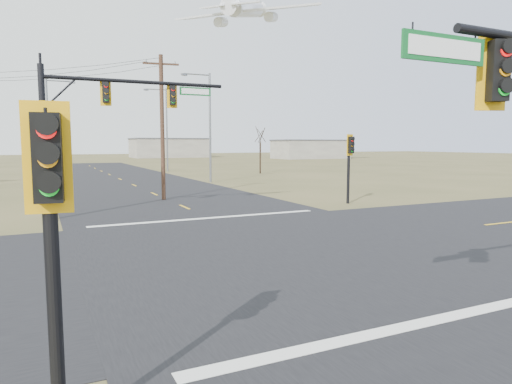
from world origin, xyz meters
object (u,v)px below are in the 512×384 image
Objects in this scene: streetlight_b at (165,125)px; streetlight_c at (50,123)px; utility_pole_near at (162,126)px; bare_tree_c at (260,134)px; mast_arm_far at (103,111)px; pedestal_signal_ne at (350,153)px; pedestal_signal_sw at (49,198)px; streetlight_a at (208,122)px.

streetlight_b is 16.43m from streetlight_c.
streetlight_b is at bearing 52.70° from streetlight_c.
utility_pole_near is 0.86× the size of streetlight_b.
bare_tree_c is (9.95, -9.26, -1.31)m from streetlight_b.
mast_arm_far is 14.95m from pedestal_signal_ne.
utility_pole_near is (4.50, 5.81, -0.48)m from mast_arm_far.
streetlight_c reaches higher than utility_pole_near.
pedestal_signal_ne is at bearing -34.75° from utility_pole_near.
pedestal_signal_sw is 48.26m from streetlight_c.
streetlight_c is (-1.78, 29.28, 0.50)m from mast_arm_far.
bare_tree_c is at bearing 67.20° from mast_arm_far.
pedestal_signal_ne is 19.45m from streetlight_a.
mast_arm_far is 39.21m from streetlight_b.
streetlight_a is 17.93m from streetlight_c.
mast_arm_far is 19.27m from pedestal_signal_sw.
pedestal_signal_ne reaches higher than pedestal_signal_sw.
mast_arm_far is at bearing -127.84° from streetlight_b.
mast_arm_far is 0.89× the size of streetlight_a.
streetlight_b is at bearing 87.44° from mast_arm_far.
streetlight_a is at bearing 84.98° from pedestal_signal_ne.
pedestal_signal_sw is at bearing -136.41° from streetlight_a.
streetlight_c reaches higher than mast_arm_far.
streetlight_c is (1.25, 48.16, 2.82)m from pedestal_signal_sw.
mast_arm_far is at bearing -127.73° from utility_pole_near.
pedestal_signal_ne is 0.40× the size of streetlight_b.
mast_arm_far is 35.87m from bare_tree_c.
utility_pole_near is 28.52m from bare_tree_c.
utility_pole_near reaches higher than pedestal_signal_sw.
utility_pole_near is at bearing -123.62° from streetlight_b.
mast_arm_far is 21.44m from streetlight_a.
pedestal_signal_ne is 1.02× the size of pedestal_signal_sw.
streetlight_b reaches higher than pedestal_signal_ne.
pedestal_signal_ne is at bearing -105.92° from streetlight_b.
streetlight_c is at bearing 116.00° from streetlight_a.
streetlight_b is (8.17, 31.29, 1.29)m from utility_pole_near.
streetlight_a reaches higher than pedestal_signal_ne.
streetlight_a is 19.33m from streetlight_b.
streetlight_a is (15.02, 36.66, 2.76)m from pedestal_signal_sw.
mast_arm_far is at bearing -148.10° from streetlight_a.
streetlight_b is at bearing 81.08° from pedestal_signal_sw.
bare_tree_c is (22.61, 27.84, -0.51)m from mast_arm_far.
streetlight_c is (-6.28, 23.47, 0.98)m from utility_pole_near.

